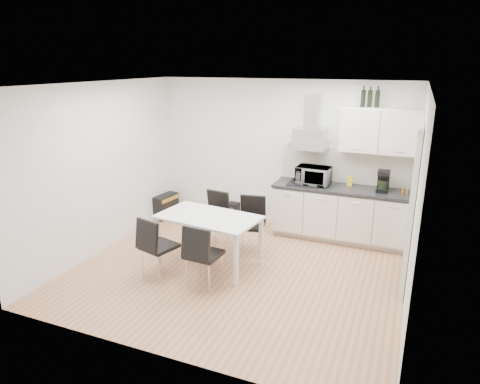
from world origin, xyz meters
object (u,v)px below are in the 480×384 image
object	(u,v)px
chair_near_right	(204,255)
guitar_amp	(166,206)
floor_speaker	(233,211)
dining_table	(209,221)
chair_far_left	(212,220)
chair_near_left	(159,247)
chair_far_right	(250,226)
kitchenette	(344,192)

from	to	relation	value
chair_near_right	guitar_amp	size ratio (longest dim) A/B	1.58
floor_speaker	dining_table	bearing A→B (deg)	-71.74
chair_far_left	chair_near_left	distance (m)	1.24
chair_far_left	guitar_amp	xyz separation A→B (m)	(-1.40, 0.86, -0.22)
chair_far_left	chair_near_left	xyz separation A→B (m)	(-0.21, -1.22, 0.00)
dining_table	chair_far_left	distance (m)	0.71
chair_near_right	chair_far_right	bearing A→B (deg)	85.16
chair_far_right	guitar_amp	xyz separation A→B (m)	(-2.07, 0.86, -0.22)
kitchenette	chair_near_left	xyz separation A→B (m)	(-2.11, -2.28, -0.39)
chair_near_left	dining_table	bearing A→B (deg)	68.65
chair_far_left	chair_near_right	distance (m)	1.31
chair_near_right	floor_speaker	distance (m)	2.53
chair_far_right	chair_near_left	world-z (taller)	same
kitchenette	dining_table	xyz separation A→B (m)	(-1.65, -1.67, -0.16)
chair_far_left	chair_far_right	distance (m)	0.66
chair_near_right	dining_table	bearing A→B (deg)	114.63
chair_far_left	chair_near_left	size ratio (longest dim) A/B	1.00
chair_far_left	chair_near_right	xyz separation A→B (m)	(0.48, -1.22, 0.00)
kitchenette	floor_speaker	size ratio (longest dim) A/B	7.58
chair_near_left	chair_near_right	size ratio (longest dim) A/B	1.00
chair_far_left	chair_near_left	bearing A→B (deg)	87.86
kitchenette	chair_near_left	bearing A→B (deg)	-132.86
dining_table	chair_far_right	bearing A→B (deg)	63.24
chair_far_right	floor_speaker	world-z (taller)	chair_far_right
chair_far_left	chair_far_right	world-z (taller)	same
dining_table	kitchenette	bearing A→B (deg)	52.66
kitchenette	chair_far_left	distance (m)	2.21
kitchenette	chair_far_left	size ratio (longest dim) A/B	2.86
chair_near_left	chair_far_left	bearing A→B (deg)	96.13
floor_speaker	chair_near_right	bearing A→B (deg)	-69.61
chair_far_right	chair_near_left	size ratio (longest dim) A/B	1.00
kitchenette	chair_near_left	size ratio (longest dim) A/B	2.86
guitar_amp	dining_table	bearing A→B (deg)	-34.52
chair_near_left	floor_speaker	xyz separation A→B (m)	(0.06, 2.44, -0.27)
guitar_amp	floor_speaker	distance (m)	1.31
floor_speaker	chair_far_left	bearing A→B (deg)	-76.98
dining_table	guitar_amp	xyz separation A→B (m)	(-1.65, 1.47, -0.45)
kitchenette	dining_table	distance (m)	2.36
dining_table	chair_near_left	size ratio (longest dim) A/B	1.74
chair_near_left	guitar_amp	xyz separation A→B (m)	(-1.19, 2.08, -0.22)
chair_near_right	kitchenette	bearing A→B (deg)	61.80
chair_far_left	floor_speaker	world-z (taller)	chair_far_left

